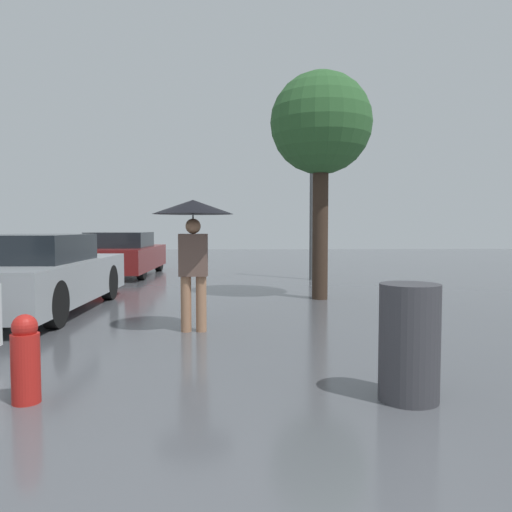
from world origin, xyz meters
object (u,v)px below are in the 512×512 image
pedestrian (193,225)px  parked_car_middle (38,275)px  street_lamp (313,189)px  fire_hydrant (26,359)px  tree (321,127)px  parked_car_farthest (122,255)px  trash_bin (409,342)px

pedestrian → parked_car_middle: 3.28m
street_lamp → fire_hydrant: size_ratio=5.88×
parked_car_middle → street_lamp: street_lamp is taller
pedestrian → tree: 4.16m
pedestrian → parked_car_farthest: bearing=109.9°
pedestrian → fire_hydrant: (-1.06, -2.71, -1.09)m
parked_car_farthest → fire_hydrant: 10.83m
tree → street_lamp: bearing=84.6°
pedestrian → trash_bin: pedestrian is taller
trash_bin → parked_car_farthest: bearing=114.6°
parked_car_farthest → street_lamp: (5.39, -1.34, 1.83)m
street_lamp → fire_hydrant: (-3.57, -9.34, -2.08)m
parked_car_middle → street_lamp: 7.47m
pedestrian → street_lamp: 7.16m
parked_car_farthest → tree: bearing=-44.5°
street_lamp → trash_bin: 9.56m
parked_car_middle → parked_car_farthest: bearing=91.4°
fire_hydrant → street_lamp: bearing=69.1°
fire_hydrant → pedestrian: bearing=68.6°
trash_bin → tree: bearing=88.5°
pedestrian → street_lamp: size_ratio=0.42×
parked_car_farthest → fire_hydrant: (1.82, -10.68, -0.25)m
street_lamp → fire_hydrant: bearing=-110.9°
parked_car_middle → tree: tree is taller
street_lamp → fire_hydrant: street_lamp is taller
pedestrian → trash_bin: size_ratio=1.86×
street_lamp → trash_bin: street_lamp is taller
parked_car_middle → tree: (4.89, 1.40, 2.72)m
tree → street_lamp: size_ratio=1.04×
parked_car_middle → fire_hydrant: parked_car_middle is taller
pedestrian → street_lamp: street_lamp is taller
parked_car_middle → parked_car_farthest: (-0.16, 6.36, -0.01)m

